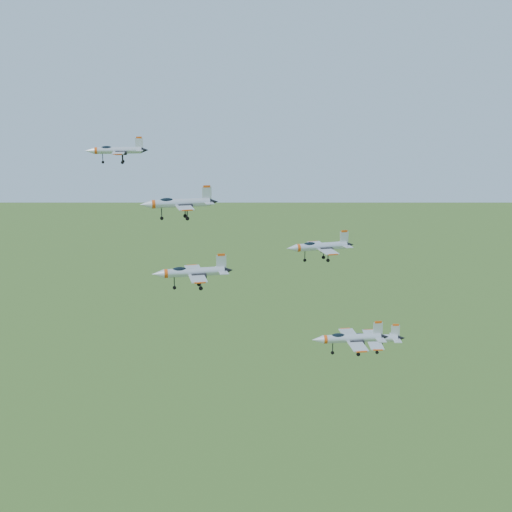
{
  "coord_description": "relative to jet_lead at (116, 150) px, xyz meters",
  "views": [
    {
      "loc": [
        15.44,
        -127.46,
        165.33
      ],
      "look_at": [
        5.9,
        -2.25,
        134.51
      ],
      "focal_mm": 50.0,
      "sensor_mm": 36.0,
      "label": 1
    }
  ],
  "objects": [
    {
      "name": "jet_left_high",
      "position": [
        14.82,
        -14.69,
        -7.8
      ],
      "size": [
        13.71,
        11.72,
        3.76
      ],
      "rotation": [
        0.0,
        0.0,
        0.32
      ],
      "color": "silver"
    },
    {
      "name": "jet_trail",
      "position": [
        49.88,
        -8.34,
        -34.45
      ],
      "size": [
        13.25,
        10.98,
        3.54
      ],
      "rotation": [
        0.0,
        0.0,
        0.09
      ],
      "color": "silver"
    },
    {
      "name": "jet_right_low",
      "position": [
        44.93,
        -26.27,
        -27.99
      ],
      "size": [
        13.0,
        10.93,
        3.49
      ],
      "rotation": [
        0.0,
        0.0,
        0.2
      ],
      "color": "silver"
    },
    {
      "name": "jet_right_high",
      "position": [
        18.49,
        -23.79,
        -17.91
      ],
      "size": [
        13.56,
        11.52,
        3.68
      ],
      "rotation": [
        0.0,
        0.0,
        0.28
      ],
      "color": "silver"
    },
    {
      "name": "jet_lead",
      "position": [
        0.0,
        0.0,
        0.0
      ],
      "size": [
        12.28,
        10.33,
        3.3
      ],
      "rotation": [
        0.0,
        0.0,
        0.2
      ],
      "color": "silver"
    },
    {
      "name": "jet_left_low",
      "position": [
        40.05,
        -2.25,
        -18.1
      ],
      "size": [
        13.53,
        11.58,
        3.72
      ],
      "rotation": [
        0.0,
        0.0,
        0.34
      ],
      "color": "silver"
    }
  ]
}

